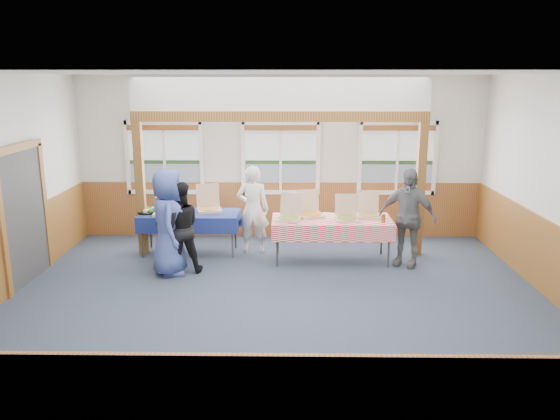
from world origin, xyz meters
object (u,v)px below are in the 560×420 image
object	(u,v)px
woman_white	(253,209)
woman_black	(179,228)
man_blue	(168,222)
table_right	(332,222)
table_left	(189,216)
person_grey	(407,217)

from	to	relation	value
woman_white	woman_black	world-z (taller)	woman_white
man_blue	woman_white	bearing A→B (deg)	-59.73
woman_white	man_blue	world-z (taller)	man_blue
table_right	woman_white	distance (m)	1.48
woman_white	woman_black	size ratio (longest dim) A/B	1.06
table_left	man_blue	xyz separation A→B (m)	(-0.14, -1.09, 0.17)
woman_black	table_left	bearing A→B (deg)	-106.64
woman_black	man_blue	distance (m)	0.20
man_blue	person_grey	size ratio (longest dim) A/B	1.03
table_left	person_grey	size ratio (longest dim) A/B	1.14
table_left	table_right	xyz separation A→B (m)	(2.55, -0.39, 0.01)
table_right	woman_white	xyz separation A→B (m)	(-1.40, 0.47, 0.10)
woman_white	man_blue	size ratio (longest dim) A/B	0.93
table_left	woman_white	xyz separation A→B (m)	(1.15, 0.08, 0.11)
table_right	man_blue	size ratio (longest dim) A/B	1.26
woman_black	person_grey	size ratio (longest dim) A/B	0.90
man_blue	table_right	bearing A→B (deg)	-87.39
table_right	man_blue	distance (m)	2.79
table_left	man_blue	size ratio (longest dim) A/B	1.11
woman_white	woman_black	distance (m)	1.59
table_left	table_right	bearing A→B (deg)	7.04
table_right	woman_white	world-z (taller)	woman_white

